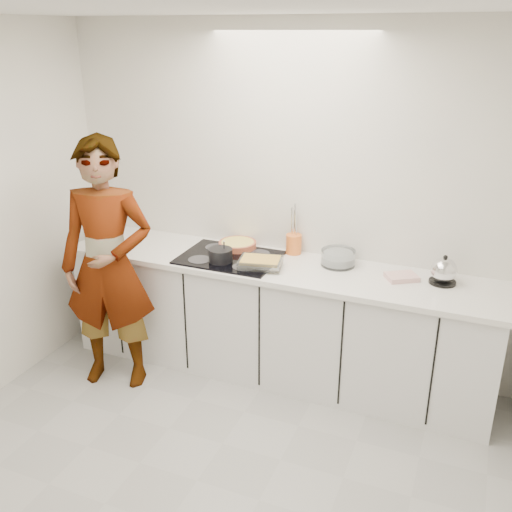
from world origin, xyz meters
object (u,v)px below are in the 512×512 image
at_px(tart_dish, 238,244).
at_px(kettle, 444,271).
at_px(mixing_bowl, 338,258).
at_px(saucepan, 221,255).
at_px(baking_dish, 260,262).
at_px(utensil_crock, 294,244).
at_px(hob, 230,257).
at_px(cook, 108,266).

xyz_separation_m(tart_dish, kettle, (1.54, -0.06, 0.05)).
height_order(mixing_bowl, kettle, kettle).
relative_size(saucepan, kettle, 0.92).
distance_m(baking_dish, mixing_bowl, 0.57).
bearing_deg(utensil_crock, hob, -145.60).
bearing_deg(tart_dish, mixing_bowl, -1.51).
bearing_deg(tart_dish, cook, -134.53).
height_order(kettle, cook, cook).
bearing_deg(mixing_bowl, baking_dish, -152.16).
bearing_deg(baking_dish, saucepan, -175.65).
height_order(utensil_crock, cook, cook).
xyz_separation_m(hob, baking_dish, (0.28, -0.09, 0.04)).
height_order(hob, utensil_crock, utensil_crock).
relative_size(kettle, utensil_crock, 1.51).
relative_size(hob, mixing_bowl, 2.24).
distance_m(saucepan, cook, 0.81).
relative_size(hob, cook, 0.39).
height_order(mixing_bowl, cook, cook).
distance_m(hob, tart_dish, 0.20).
bearing_deg(mixing_bowl, utensil_crock, 164.43).
height_order(tart_dish, utensil_crock, utensil_crock).
bearing_deg(kettle, tart_dish, 177.59).
bearing_deg(kettle, utensil_crock, 172.39).
distance_m(baking_dish, cook, 1.09).
height_order(baking_dish, utensil_crock, utensil_crock).
height_order(saucepan, cook, cook).
xyz_separation_m(saucepan, utensil_crock, (0.43, 0.39, 0.01)).
xyz_separation_m(baking_dish, mixing_bowl, (0.50, 0.26, 0.01)).
relative_size(hob, baking_dish, 2.12).
xyz_separation_m(kettle, cook, (-2.24, -0.64, -0.07)).
height_order(hob, cook, cook).
xyz_separation_m(hob, mixing_bowl, (0.78, 0.18, 0.05)).
bearing_deg(kettle, cook, -163.93).
height_order(tart_dish, cook, cook).
height_order(hob, kettle, kettle).
relative_size(tart_dish, saucepan, 1.42).
xyz_separation_m(tart_dish, saucepan, (0.00, -0.31, 0.02)).
bearing_deg(mixing_bowl, hob, -167.39).
bearing_deg(saucepan, tart_dish, 90.36).
bearing_deg(saucepan, hob, 79.90).
height_order(hob, mixing_bowl, mixing_bowl).
distance_m(tart_dish, utensil_crock, 0.44).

